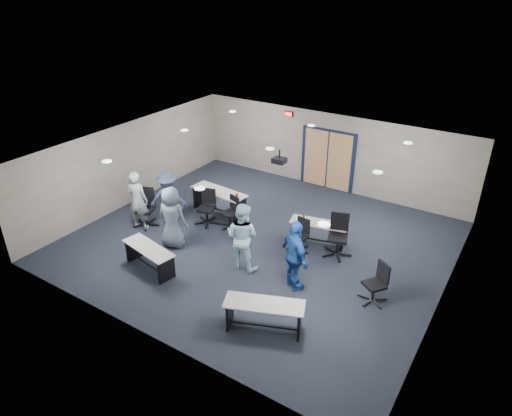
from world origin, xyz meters
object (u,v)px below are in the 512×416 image
Objects in this scene: table_front_left at (149,254)px; chair_loose_right at (374,283)px; table_back_left at (219,198)px; person_lightblue at (242,236)px; chair_back_a at (206,207)px; chair_back_d at (338,236)px; person_gray at (137,200)px; chair_back_b at (230,212)px; person_navy at (295,256)px; chair_loose_left at (145,208)px; person_back at (168,198)px; chair_back_c at (299,236)px; table_front_right at (264,312)px; table_back_right at (318,229)px; person_plaid at (172,217)px.

table_front_left is 1.68× the size of chair_loose_right.
table_back_left is 1.07× the size of person_lightblue.
chair_back_a is 4.13m from chair_back_d.
chair_back_d is 1.17× the size of chair_loose_right.
person_gray is at bearing -142.14° from chair_loose_right.
person_navy is (3.09, -1.63, 0.43)m from chair_back_b.
person_lightblue is 1.57m from person_navy.
person_back reaches higher than chair_loose_left.
chair_back_d is at bearing 172.36° from chair_loose_right.
chair_back_d reaches higher than chair_loose_right.
chair_back_d is at bearing -66.08° from person_navy.
chair_back_c is (3.19, -0.63, -0.06)m from table_back_left.
chair_loose_left is 0.76m from person_back.
table_back_right is (-0.58, 3.85, -0.02)m from table_front_right.
person_gray is 1.08× the size of person_back.
person_lightblue reaches higher than table_back_left.
person_plaid reaches higher than chair_back_b.
chair_back_a is at bearing -79.45° from table_back_left.
chair_loose_right is (5.33, 1.86, 0.06)m from table_front_left.
table_back_left is at bearing 80.14° from chair_back_a.
table_back_left is 2.34m from chair_loose_left.
table_back_right is at bearing 5.81° from table_back_left.
person_lightblue is (2.22, 0.18, 0.02)m from person_plaid.
chair_back_a is at bearing 14.40° from chair_loose_left.
person_gray and person_lightblue have the same top height.
chair_back_c is 4.76m from chair_loose_left.
table_front_left is 3.79m from person_navy.
chair_loose_right reaches higher than table_front_left.
chair_loose_left is 1.57m from person_plaid.
chair_loose_left reaches higher than chair_back_a.
person_gray is at bearing 140.24° from table_front_right.
person_navy is at bearing 136.59° from person_back.
chair_back_a is 2.04m from person_gray.
table_back_right is 5.22m from chair_loose_left.
chair_loose_left is 7.09m from chair_loose_right.
person_navy is at bearing -91.78° from table_back_right.
person_navy is 1.08× the size of person_back.
person_plaid is (-3.37, -2.31, 0.44)m from table_back_right.
chair_back_b is at bearing -29.10° from table_back_left.
person_back is (-3.20, 0.73, -0.07)m from person_lightblue.
chair_back_d is at bearing -35.15° from table_back_right.
person_plaid is at bearing 1.19° from person_lightblue.
table_front_right is 1.87× the size of chair_back_b.
person_gray is 5.34m from person_navy.
chair_loose_right is 6.59m from person_back.
table_back_right is (3.10, 3.54, 0.00)m from table_front_left.
table_front_right is 1.72m from person_navy.
chair_back_d reaches higher than table_back_left.
table_front_right is 2.48m from person_lightblue.
chair_back_a is at bearing 168.96° from chair_back_d.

